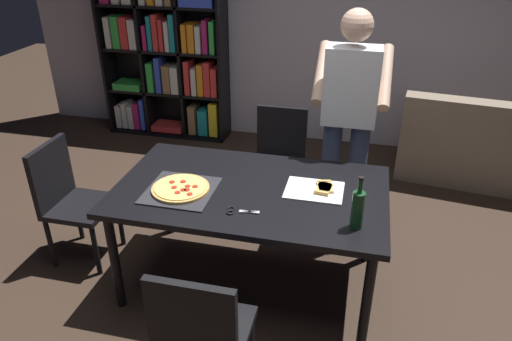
{
  "coord_description": "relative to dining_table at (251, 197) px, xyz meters",
  "views": [
    {
      "loc": [
        0.63,
        -2.53,
        2.26
      ],
      "look_at": [
        0.0,
        0.15,
        0.8
      ],
      "focal_mm": 33.37,
      "sensor_mm": 36.0,
      "label": 1
    }
  ],
  "objects": [
    {
      "name": "kitchen_scissors",
      "position": [
        -0.01,
        -0.28,
        0.07
      ],
      "size": [
        0.2,
        0.09,
        0.01
      ],
      "color": "silver",
      "rests_on": "dining_table"
    },
    {
      "name": "bookshelf",
      "position": [
        -1.56,
        2.37,
        0.27
      ],
      "size": [
        1.4,
        0.35,
        1.95
      ],
      "color": "black",
      "rests_on": "ground_plane"
    },
    {
      "name": "dining_table",
      "position": [
        0.0,
        0.0,
        0.0
      ],
      "size": [
        1.71,
        1.01,
        0.75
      ],
      "color": "black",
      "rests_on": "ground_plane"
    },
    {
      "name": "chair_near_camera",
      "position": [
        -0.0,
        -0.99,
        -0.17
      ],
      "size": [
        0.42,
        0.42,
        0.9
      ],
      "color": "black",
      "rests_on": "ground_plane"
    },
    {
      "name": "couch",
      "position": [
        1.89,
        1.99,
        -0.38
      ],
      "size": [
        1.8,
        1.06,
        0.85
      ],
      "color": "gray",
      "rests_on": "ground_plane"
    },
    {
      "name": "person_serving_pizza",
      "position": [
        0.54,
        0.77,
        0.32
      ],
      "size": [
        0.55,
        0.54,
        1.75
      ],
      "color": "#38476B",
      "rests_on": "ground_plane"
    },
    {
      "name": "pizza_slices_on_towel",
      "position": [
        0.42,
        0.07,
        0.08
      ],
      "size": [
        0.36,
        0.28,
        0.03
      ],
      "color": "white",
      "rests_on": "dining_table"
    },
    {
      "name": "ground_plane",
      "position": [
        0.0,
        0.0,
        -0.68
      ],
      "size": [
        12.0,
        12.0,
        0.0
      ],
      "primitive_type": "plane",
      "color": "#38281E"
    },
    {
      "name": "pepperoni_pizza_on_tray",
      "position": [
        -0.42,
        -0.14,
        0.08
      ],
      "size": [
        0.42,
        0.42,
        0.04
      ],
      "color": "#2D2D33",
      "rests_on": "dining_table"
    },
    {
      "name": "back_wall",
      "position": [
        0.0,
        2.6,
        0.72
      ],
      "size": [
        6.4,
        0.1,
        2.8
      ],
      "primitive_type": "cube",
      "color": "#BCB7C6",
      "rests_on": "ground_plane"
    },
    {
      "name": "wine_bottle",
      "position": [
        0.67,
        -0.28,
        0.19
      ],
      "size": [
        0.07,
        0.07,
        0.32
      ],
      "color": "#194723",
      "rests_on": "dining_table"
    },
    {
      "name": "chair_left_end",
      "position": [
        -1.34,
        0.0,
        -0.17
      ],
      "size": [
        0.42,
        0.42,
        0.9
      ],
      "color": "black",
      "rests_on": "ground_plane"
    },
    {
      "name": "chair_far_side",
      "position": [
        0.0,
        0.99,
        -0.17
      ],
      "size": [
        0.42,
        0.42,
        0.9
      ],
      "color": "black",
      "rests_on": "ground_plane"
    }
  ]
}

